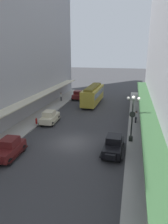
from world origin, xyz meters
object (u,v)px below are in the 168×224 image
at_px(parked_car_1, 9,148).
at_px(parked_car_2, 78,95).
at_px(fire_hydrant, 36,121).
at_px(lamp_post_with_clock, 132,117).
at_px(pedestrian_0, 61,97).
at_px(pedestrian_1, 136,117).
at_px(parked_car_3, 114,145).
at_px(streetcar, 93,94).
at_px(parked_car_0, 50,117).

distance_m(parked_car_1, parked_car_2, 25.16).
xyz_separation_m(parked_car_2, fire_hydrant, (-1.60, -16.37, -0.38)).
bearing_deg(fire_hydrant, lamp_post_with_clock, -11.75).
distance_m(parked_car_1, pedestrian_0, 22.32).
distance_m(parked_car_1, pedestrian_1, 17.12).
relative_size(parked_car_3, streetcar, 0.45).
bearing_deg(parked_car_1, pedestrian_1, 46.18).
bearing_deg(parked_car_0, lamp_post_with_clock, -18.36).
bearing_deg(parked_car_2, parked_car_1, -90.34).
bearing_deg(pedestrian_0, pedestrian_1, -34.23).
bearing_deg(parked_car_1, fire_hydrant, 99.38).
height_order(parked_car_0, parked_car_1, same).
height_order(streetcar, fire_hydrant, streetcar).
height_order(parked_car_0, parked_car_2, same).
relative_size(parked_car_0, pedestrian_1, 2.58).
distance_m(parked_car_0, pedestrian_1, 12.02).
xyz_separation_m(parked_car_1, lamp_post_with_clock, (11.30, 6.14, 2.04)).
relative_size(fire_hydrant, pedestrian_1, 0.49).
bearing_deg(parked_car_0, parked_car_1, -90.54).
relative_size(pedestrian_0, pedestrian_1, 1.00).
relative_size(parked_car_1, pedestrian_1, 2.58).
relative_size(parked_car_0, pedestrian_0, 2.58).
height_order(parked_car_1, parked_car_2, same).
height_order(parked_car_3, streetcar, streetcar).
bearing_deg(lamp_post_with_clock, parked_car_3, -117.05).
distance_m(parked_car_0, parked_car_3, 11.81).
bearing_deg(parked_car_2, streetcar, -41.49).
distance_m(parked_car_0, streetcar, 12.61).
bearing_deg(parked_car_3, fire_hydrant, 152.29).
bearing_deg(streetcar, parked_car_0, -107.65).
xyz_separation_m(parked_car_3, fire_hydrant, (-11.12, 5.84, -0.38)).
relative_size(parked_car_1, pedestrian_0, 2.58).
relative_size(parked_car_3, fire_hydrant, 5.25).
bearing_deg(parked_car_0, streetcar, 72.35).
height_order(parked_car_1, fire_hydrant, parked_car_1).
height_order(parked_car_3, pedestrian_1, parked_car_3).
relative_size(parked_car_1, streetcar, 0.45).
height_order(parked_car_0, pedestrian_0, parked_car_0).
height_order(streetcar, pedestrian_0, streetcar).
distance_m(parked_car_1, lamp_post_with_clock, 13.02).
height_order(parked_car_3, fire_hydrant, parked_car_3).
relative_size(parked_car_0, parked_car_1, 1.00).
xyz_separation_m(parked_car_1, fire_hydrant, (-1.45, 8.79, -0.38)).
height_order(lamp_post_with_clock, pedestrian_0, lamp_post_with_clock).
distance_m(parked_car_1, fire_hydrant, 8.92).
bearing_deg(pedestrian_1, parked_car_2, 132.41).
bearing_deg(parked_car_3, pedestrian_0, 122.50).
xyz_separation_m(parked_car_0, parked_car_2, (0.06, 15.31, 0.00)).
bearing_deg(lamp_post_with_clock, pedestrian_1, 84.90).
distance_m(streetcar, pedestrian_0, 6.55).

